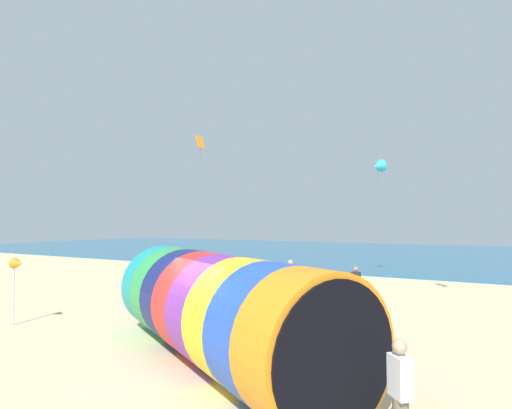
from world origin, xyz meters
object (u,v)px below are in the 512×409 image
Objects in this scene: kite_orange_diamond at (200,142)px; beach_flag at (18,266)px; kite_cyan_delta at (378,166)px; bystander_mid_beach at (356,285)px; bystander_far_left at (284,282)px; bystander_near_water at (291,279)px; giant_inflatable_tube at (217,308)px; kite_handler at (400,395)px.

kite_orange_diamond is 13.90m from beach_flag.
beach_flag is (-8.12, -17.36, -4.93)m from kite_cyan_delta.
bystander_far_left reaches higher than bystander_mid_beach.
bystander_near_water is 0.80× the size of beach_flag.
giant_inflatable_tube is 4.90× the size of bystander_near_water.
kite_orange_diamond is at bearing 128.56° from giant_inflatable_tube.
bystander_far_left is at bearing 102.77° from giant_inflatable_tube.
kite_orange_diamond is at bearing 153.97° from bystander_near_water.
kite_orange_diamond is (-9.79, -5.18, 1.55)m from kite_cyan_delta.
giant_inflatable_tube is 17.94m from kite_cyan_delta.
giant_inflatable_tube reaches higher than bystander_near_water.
kite_handler is 12.49m from beach_flag.
beach_flag reaches higher than bystander_mid_beach.
bystander_mid_beach is (10.56, -3.16, -7.67)m from kite_orange_diamond.
bystander_mid_beach is 3.03m from bystander_far_left.
bystander_mid_beach is at bearing 14.12° from bystander_near_water.
kite_orange_diamond is 0.89× the size of bystander_mid_beach.
kite_handler is 1.07× the size of kite_cyan_delta.
kite_orange_diamond reaches higher than kite_cyan_delta.
giant_inflatable_tube reaches higher than beach_flag.
kite_cyan_delta is 0.70× the size of beach_flag.
kite_handler is at bearing -7.10° from beach_flag.
giant_inflatable_tube is at bearing -78.74° from bystander_near_water.
bystander_near_water is (-6.15, 9.88, 0.06)m from kite_handler.
kite_handler is at bearing -22.20° from giant_inflatable_tube.
kite_orange_diamond is at bearing 163.37° from bystander_mid_beach.
beach_flag is at bearing -126.58° from bystander_near_water.
bystander_far_left is (-1.75, 7.70, -0.48)m from giant_inflatable_tube.
bystander_mid_beach is 12.73m from beach_flag.
beach_flag is (-6.19, -8.34, 1.06)m from bystander_near_water.
giant_inflatable_tube is 4.94m from kite_handler.
kite_handler is 11.11m from bystander_mid_beach.
kite_cyan_delta is 1.00× the size of bystander_mid_beach.
kite_handler is 21.03m from kite_orange_diamond.
bystander_near_water is 0.36m from bystander_far_left.
bystander_near_water is (-1.60, 8.02, -0.41)m from giant_inflatable_tube.
kite_handler is 11.64m from bystander_near_water.
kite_cyan_delta is at bearing 27.91° from kite_orange_diamond.
bystander_far_left is (-0.15, -0.32, -0.07)m from bystander_near_water.
bystander_near_water is 10.44m from beach_flag.
giant_inflatable_tube is 7.91m from bystander_far_left.
kite_handler is 11.45m from bystander_far_left.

